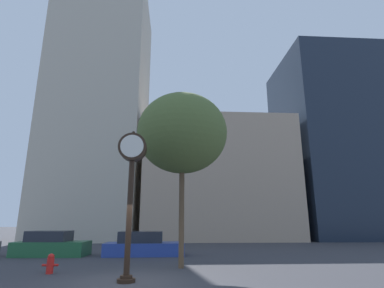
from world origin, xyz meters
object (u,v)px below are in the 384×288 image
(street_clock, at_px, (132,172))
(car_green, at_px, (51,245))
(fire_hydrant_near, at_px, (50,263))
(car_blue, at_px, (143,245))
(bare_tree, at_px, (182,134))

(street_clock, relative_size, car_green, 1.26)
(fire_hydrant_near, bearing_deg, street_clock, -30.44)
(fire_hydrant_near, bearing_deg, car_blue, 63.73)
(street_clock, xyz_separation_m, fire_hydrant_near, (-3.18, 1.87, -3.29))
(car_blue, bearing_deg, street_clock, -89.97)
(car_green, bearing_deg, bare_tree, -31.45)
(street_clock, bearing_deg, car_blue, 91.40)
(street_clock, relative_size, bare_tree, 0.65)
(street_clock, xyz_separation_m, bare_tree, (1.89, 2.96, 2.34))
(street_clock, relative_size, car_blue, 1.12)
(car_green, bearing_deg, car_blue, 2.01)
(street_clock, xyz_separation_m, car_green, (-5.51, 7.97, -3.07))
(street_clock, xyz_separation_m, car_blue, (-0.19, 7.91, -3.09))
(street_clock, height_order, car_green, street_clock)
(car_green, bearing_deg, fire_hydrant_near, -66.44)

